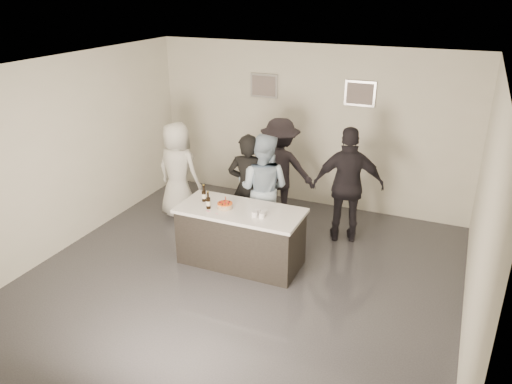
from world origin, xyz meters
TOP-DOWN VIEW (x-y plane):
  - floor at (0.00, 0.00)m, footprint 6.00×6.00m
  - ceiling at (0.00, 0.00)m, footprint 6.00×6.00m
  - wall_back at (0.00, 3.00)m, footprint 6.00×0.04m
  - wall_front at (0.00, -3.00)m, footprint 6.00×0.04m
  - wall_left at (-3.00, 0.00)m, footprint 0.04×6.00m
  - wall_right at (3.00, 0.00)m, footprint 0.04×6.00m
  - picture_left at (-0.90, 2.97)m, footprint 0.54×0.04m
  - picture_right at (0.90, 2.97)m, footprint 0.54×0.04m
  - bar_counter at (-0.19, 0.35)m, footprint 1.86×0.86m
  - cake at (-0.41, 0.30)m, footprint 0.23×0.23m
  - beer_bottle_a at (-0.82, 0.41)m, footprint 0.07×0.07m
  - beer_bottle_b at (-0.63, 0.20)m, footprint 0.07×0.07m
  - tumbler_cluster at (0.16, 0.27)m, footprint 0.19×0.19m
  - candles at (-0.51, 0.10)m, footprint 0.24×0.08m
  - person_main_black at (-0.42, 1.15)m, footprint 0.74×0.57m
  - person_main_blue at (-0.18, 1.21)m, footprint 0.90×0.71m
  - person_guest_left at (-1.92, 1.44)m, footprint 0.92×0.66m
  - person_guest_right at (1.08, 1.74)m, footprint 1.22×0.77m
  - person_guest_back at (-0.23, 2.10)m, footprint 1.34×0.99m

SIDE VIEW (x-z plane):
  - floor at x=0.00m, z-range 0.00..0.00m
  - bar_counter at x=-0.19m, z-range 0.00..0.90m
  - person_guest_left at x=-1.92m, z-range 0.00..1.76m
  - candles at x=-0.51m, z-range 0.90..0.91m
  - person_main_black at x=-0.42m, z-range 0.00..1.81m
  - person_main_blue at x=-0.18m, z-range 0.00..1.82m
  - person_guest_back at x=-0.23m, z-range 0.00..1.85m
  - cake at x=-0.41m, z-range 0.90..0.97m
  - tumbler_cluster at x=0.16m, z-range 0.90..0.98m
  - person_guest_right at x=1.08m, z-range 0.00..1.93m
  - beer_bottle_a at x=-0.82m, z-range 0.90..1.16m
  - beer_bottle_b at x=-0.63m, z-range 0.90..1.16m
  - wall_back at x=0.00m, z-range 0.00..3.00m
  - wall_front at x=0.00m, z-range 0.00..3.00m
  - wall_left at x=-3.00m, z-range 0.00..3.00m
  - wall_right at x=3.00m, z-range 0.00..3.00m
  - picture_left at x=-0.90m, z-range 1.98..2.42m
  - picture_right at x=0.90m, z-range 1.98..2.42m
  - ceiling at x=0.00m, z-range 3.00..3.00m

